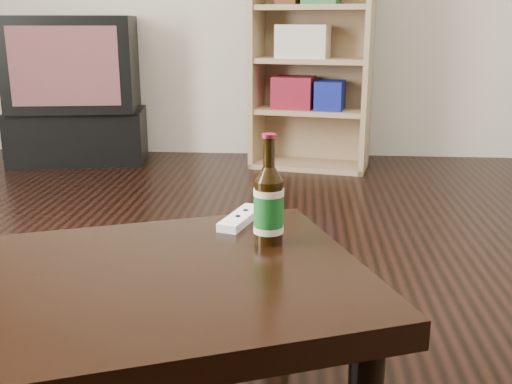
# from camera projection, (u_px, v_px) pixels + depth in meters

# --- Properties ---
(tv_stand) EXTENTS (0.97, 0.60, 0.36)m
(tv_stand) POSITION_uv_depth(u_px,v_px,m) (79.00, 136.00, 4.19)
(tv_stand) COLOR black
(tv_stand) RESTS_ON floor
(tv) EXTENTS (0.91, 0.65, 0.63)m
(tv) POSITION_uv_depth(u_px,v_px,m) (73.00, 64.00, 4.06)
(tv) COLOR black
(tv) RESTS_ON tv_stand
(bookshelf) EXTENTS (0.82, 0.49, 1.42)m
(bookshelf) POSITION_uv_depth(u_px,v_px,m) (311.00, 56.00, 3.90)
(bookshelf) COLOR #A0785C
(bookshelf) RESTS_ON floor
(coffee_table) EXTENTS (1.35, 1.07, 0.44)m
(coffee_table) POSITION_uv_depth(u_px,v_px,m) (84.00, 308.00, 1.23)
(coffee_table) COLOR black
(coffee_table) RESTS_ON floor
(beer_bottle) EXTENTS (0.08, 0.08, 0.26)m
(beer_bottle) POSITION_uv_depth(u_px,v_px,m) (269.00, 205.00, 1.41)
(beer_bottle) COLOR black
(beer_bottle) RESTS_ON coffee_table
(remote) EXTENTS (0.11, 0.20, 0.02)m
(remote) POSITION_uv_depth(u_px,v_px,m) (241.00, 218.00, 1.58)
(remote) COLOR white
(remote) RESTS_ON coffee_table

